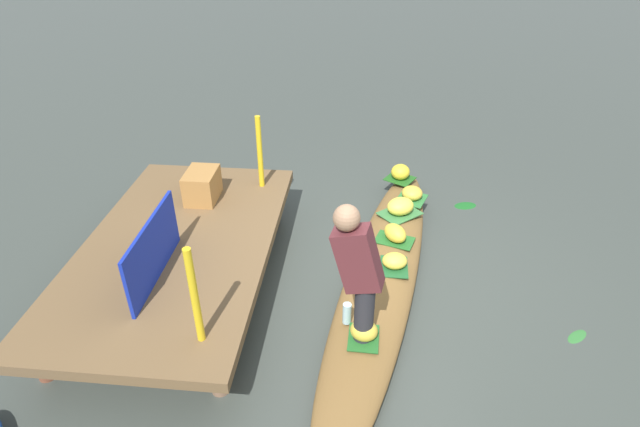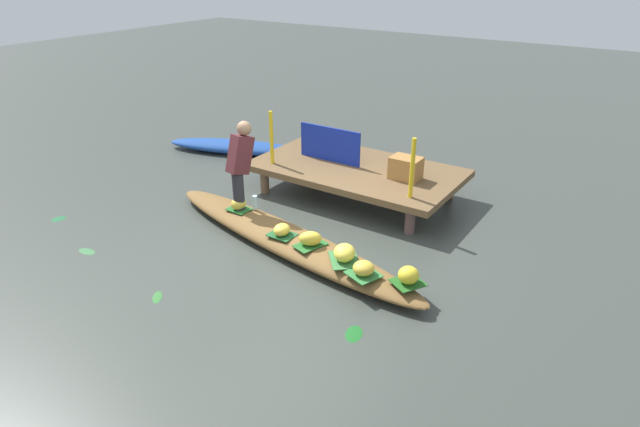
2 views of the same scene
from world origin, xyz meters
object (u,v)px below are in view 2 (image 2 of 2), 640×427
object	(u,v)px
banana_bunch_2	(344,253)
banana_bunch_4	(408,275)
water_bottle	(255,202)
market_banner	(330,144)
banana_bunch_0	(239,204)
banana_bunch_1	(364,268)
produce_crate	(406,168)
banana_bunch_3	(282,230)
vendor_person	(240,161)
banana_bunch_5	(310,239)
vendor_boat	(285,239)
moored_boat	(235,147)

from	to	relation	value
banana_bunch_2	banana_bunch_4	xyz separation A→B (m)	(0.84, -0.03, 0.00)
water_bottle	market_banner	bearing A→B (deg)	84.28
market_banner	banana_bunch_0	bearing A→B (deg)	-100.93
banana_bunch_1	produce_crate	xyz separation A→B (m)	(-0.62, 2.33, 0.32)
banana_bunch_3	produce_crate	size ratio (longest dim) A/B	0.55
banana_bunch_1	banana_bunch_3	distance (m)	1.36
vendor_person	banana_bunch_1	bearing A→B (deg)	-14.41
banana_bunch_3	vendor_person	world-z (taller)	vendor_person
water_bottle	banana_bunch_1	bearing A→B (deg)	-17.29
banana_bunch_4	banana_bunch_5	xyz separation A→B (m)	(-1.38, 0.10, -0.01)
banana_bunch_4	produce_crate	xyz separation A→B (m)	(-1.12, 2.21, 0.30)
vendor_boat	vendor_person	world-z (taller)	vendor_person
banana_bunch_1	banana_bunch_3	size ratio (longest dim) A/B	1.01
vendor_boat	banana_bunch_0	bearing A→B (deg)	-179.47
moored_boat	banana_bunch_0	size ratio (longest dim) A/B	11.89
banana_bunch_5	produce_crate	bearing A→B (deg)	82.99
banana_bunch_2	vendor_person	world-z (taller)	vendor_person
water_bottle	banana_bunch_5	bearing A→B (deg)	-19.32
vendor_boat	market_banner	bearing A→B (deg)	116.69
banana_bunch_2	water_bottle	distance (m)	1.86
banana_bunch_1	market_banner	size ratio (longest dim) A/B	0.22
banana_bunch_1	banana_bunch_2	size ratio (longest dim) A/B	0.78
banana_bunch_3	banana_bunch_5	world-z (taller)	banana_bunch_5
banana_bunch_1	vendor_person	bearing A→B (deg)	165.59
vendor_boat	water_bottle	world-z (taller)	water_bottle
banana_bunch_2	vendor_person	distance (m)	2.09
moored_boat	banana_bunch_5	bearing A→B (deg)	-55.83
vendor_person	market_banner	xyz separation A→B (m)	(0.33, 1.76, -0.19)
moored_boat	banana_bunch_5	xyz separation A→B (m)	(3.56, -2.59, 0.22)
banana_bunch_2	banana_bunch_3	xyz separation A→B (m)	(-0.99, 0.09, -0.02)
banana_bunch_1	banana_bunch_4	distance (m)	0.51
banana_bunch_5	produce_crate	size ratio (longest dim) A/B	0.64
moored_boat	banana_bunch_1	distance (m)	5.26
vendor_boat	banana_bunch_0	size ratio (longest dim) A/B	19.76
banana_bunch_5	market_banner	bearing A→B (deg)	117.11
banana_bunch_5	market_banner	distance (m)	2.42
vendor_person	water_bottle	world-z (taller)	vendor_person
vendor_boat	banana_bunch_2	xyz separation A→B (m)	(1.03, -0.21, 0.22)
banana_bunch_5	moored_boat	bearing A→B (deg)	144.04
vendor_person	water_bottle	distance (m)	0.63
banana_bunch_5	produce_crate	world-z (taller)	produce_crate
moored_boat	banana_bunch_5	size ratio (longest dim) A/B	9.60
banana_bunch_5	banana_bunch_3	bearing A→B (deg)	177.97
banana_bunch_2	banana_bunch_4	distance (m)	0.84
vendor_boat	market_banner	distance (m)	2.17
moored_boat	banana_bunch_3	distance (m)	4.04
banana_bunch_2	produce_crate	bearing A→B (deg)	97.30
produce_crate	banana_bunch_0	bearing A→B (deg)	-132.96
market_banner	produce_crate	world-z (taller)	market_banner
banana_bunch_4	banana_bunch_5	world-z (taller)	banana_bunch_4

